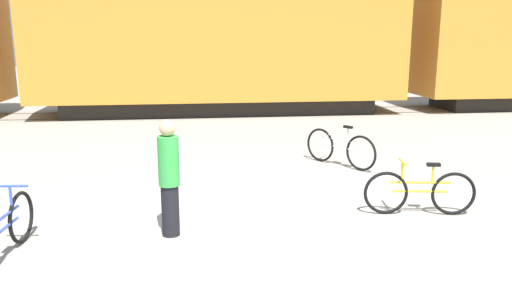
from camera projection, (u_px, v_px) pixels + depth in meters
name	position (u px, v px, depth m)	size (l,w,h in m)	color
ground_plane	(262.00, 230.00, 7.22)	(80.00, 80.00, 0.00)	gray
freight_train	(220.00, 29.00, 17.42)	(40.47, 2.86, 5.61)	black
rail_near	(222.00, 116.00, 17.36)	(52.47, 0.07, 0.01)	#4C4238
rail_far	(220.00, 110.00, 18.75)	(52.47, 0.07, 0.01)	#4C4238
bicycle_silver	(340.00, 148.00, 10.68)	(1.12, 1.51, 0.93)	black
bicycle_blue	(4.00, 230.00, 6.22)	(0.46, 1.71, 0.88)	black
bicycle_yellow	(420.00, 192.00, 7.76)	(1.72, 0.46, 0.86)	black
person_in_green	(169.00, 178.00, 6.86)	(0.29, 0.29, 1.64)	black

